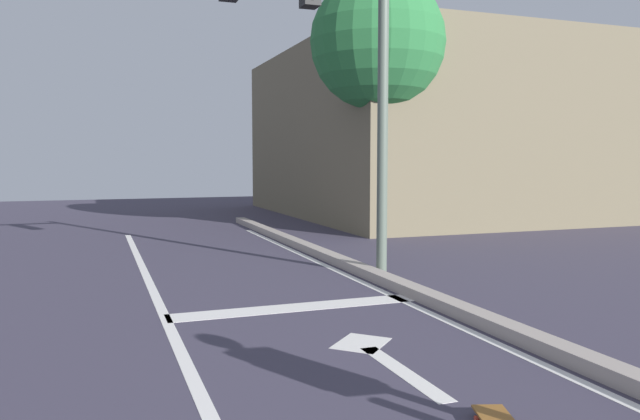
# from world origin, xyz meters

# --- Properties ---
(lane_line_center) EXTENTS (0.12, 20.00, 0.01)m
(lane_line_center) POSITION_xyz_m (0.35, 6.00, 0.00)
(lane_line_center) COLOR silver
(lane_line_center) RESTS_ON ground
(lane_line_curbside) EXTENTS (0.12, 20.00, 0.01)m
(lane_line_curbside) POSITION_xyz_m (3.23, 6.00, 0.00)
(lane_line_curbside) COLOR silver
(lane_line_curbside) RESTS_ON ground
(stop_bar) EXTENTS (3.03, 0.40, 0.01)m
(stop_bar) POSITION_xyz_m (1.86, 7.93, 0.00)
(stop_bar) COLOR silver
(stop_bar) RESTS_ON ground
(lane_arrow_stem) EXTENTS (0.16, 1.40, 0.01)m
(lane_arrow_stem) POSITION_xyz_m (2.01, 5.50, 0.00)
(lane_arrow_stem) COLOR silver
(lane_arrow_stem) RESTS_ON ground
(lane_arrow_head) EXTENTS (0.71, 0.71, 0.01)m
(lane_arrow_head) POSITION_xyz_m (2.01, 6.35, 0.00)
(lane_arrow_head) COLOR silver
(lane_arrow_head) RESTS_ON ground
(curb_strip) EXTENTS (0.24, 24.00, 0.14)m
(curb_strip) POSITION_xyz_m (3.48, 6.00, 0.07)
(curb_strip) COLOR #A1948C
(curb_strip) RESTS_ON ground
(traffic_signal_mast) EXTENTS (4.68, 0.34, 4.82)m
(traffic_signal_mast) POSITION_xyz_m (2.31, 9.43, 3.60)
(traffic_signal_mast) COLOR #556256
(traffic_signal_mast) RESTS_ON ground
(roadside_tree) EXTENTS (3.08, 3.08, 5.97)m
(roadside_tree) POSITION_xyz_m (5.78, 13.94, 4.41)
(roadside_tree) COLOR brown
(roadside_tree) RESTS_ON ground
(building_block) EXTENTS (13.22, 10.72, 5.18)m
(building_block) POSITION_xyz_m (11.99, 18.78, 2.59)
(building_block) COLOR #6E644C
(building_block) RESTS_ON ground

